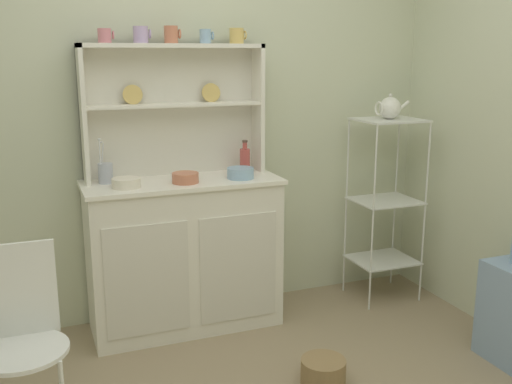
{
  "coord_description": "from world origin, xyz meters",
  "views": [
    {
      "loc": [
        -0.87,
        -1.82,
        1.59
      ],
      "look_at": [
        0.28,
        1.12,
        0.84
      ],
      "focal_mm": 41.52,
      "sensor_mm": 36.0,
      "label": 1
    }
  ],
  "objects_px": {
    "hutch_cabinet": "(184,253)",
    "bowl_mixing_large": "(126,183)",
    "wire_chair": "(20,329)",
    "utensil_jar": "(105,173)",
    "hutch_shelf_unit": "(173,100)",
    "bakers_rack": "(386,193)",
    "porcelain_teapot": "(390,108)",
    "jam_bottle": "(245,159)",
    "cup_rose_0": "(105,36)",
    "floor_basket": "(323,371)"
  },
  "relations": [
    {
      "from": "cup_rose_0",
      "to": "utensil_jar",
      "type": "distance_m",
      "value": 0.73
    },
    {
      "from": "hutch_cabinet",
      "to": "porcelain_teapot",
      "type": "height_order",
      "value": "porcelain_teapot"
    },
    {
      "from": "hutch_cabinet",
      "to": "hutch_shelf_unit",
      "type": "height_order",
      "value": "hutch_shelf_unit"
    },
    {
      "from": "hutch_shelf_unit",
      "to": "hutch_cabinet",
      "type": "bearing_deg",
      "value": -90.0
    },
    {
      "from": "wire_chair",
      "to": "bowl_mixing_large",
      "type": "xyz_separation_m",
      "value": [
        0.56,
        0.76,
        0.39
      ]
    },
    {
      "from": "wire_chair",
      "to": "utensil_jar",
      "type": "distance_m",
      "value": 1.12
    },
    {
      "from": "floor_basket",
      "to": "utensil_jar",
      "type": "relative_size",
      "value": 0.89
    },
    {
      "from": "hutch_cabinet",
      "to": "cup_rose_0",
      "type": "relative_size",
      "value": 13.13
    },
    {
      "from": "hutch_cabinet",
      "to": "hutch_shelf_unit",
      "type": "distance_m",
      "value": 0.88
    },
    {
      "from": "hutch_shelf_unit",
      "to": "cup_rose_0",
      "type": "bearing_deg",
      "value": -173.33
    },
    {
      "from": "bakers_rack",
      "to": "floor_basket",
      "type": "xyz_separation_m",
      "value": [
        -0.86,
        -0.82,
        -0.64
      ]
    },
    {
      "from": "porcelain_teapot",
      "to": "wire_chair",
      "type": "bearing_deg",
      "value": -160.3
    },
    {
      "from": "floor_basket",
      "to": "bowl_mixing_large",
      "type": "relative_size",
      "value": 1.45
    },
    {
      "from": "wire_chair",
      "to": "jam_bottle",
      "type": "relative_size",
      "value": 4.41
    },
    {
      "from": "bakers_rack",
      "to": "utensil_jar",
      "type": "height_order",
      "value": "bakers_rack"
    },
    {
      "from": "hutch_shelf_unit",
      "to": "wire_chair",
      "type": "distance_m",
      "value": 1.56
    },
    {
      "from": "bowl_mixing_large",
      "to": "utensil_jar",
      "type": "height_order",
      "value": "utensil_jar"
    },
    {
      "from": "cup_rose_0",
      "to": "utensil_jar",
      "type": "height_order",
      "value": "cup_rose_0"
    },
    {
      "from": "bakers_rack",
      "to": "porcelain_teapot",
      "type": "distance_m",
      "value": 0.54
    },
    {
      "from": "hutch_shelf_unit",
      "to": "bowl_mixing_large",
      "type": "xyz_separation_m",
      "value": [
        -0.32,
        -0.24,
        -0.41
      ]
    },
    {
      "from": "hutch_cabinet",
      "to": "wire_chair",
      "type": "distance_m",
      "value": 1.22
    },
    {
      "from": "porcelain_teapot",
      "to": "floor_basket",
      "type": "bearing_deg",
      "value": -136.42
    },
    {
      "from": "floor_basket",
      "to": "wire_chair",
      "type": "bearing_deg",
      "value": 178.82
    },
    {
      "from": "bakers_rack",
      "to": "floor_basket",
      "type": "height_order",
      "value": "bakers_rack"
    },
    {
      "from": "hutch_cabinet",
      "to": "porcelain_teapot",
      "type": "relative_size",
      "value": 4.88
    },
    {
      "from": "porcelain_teapot",
      "to": "bowl_mixing_large",
      "type": "bearing_deg",
      "value": -179.13
    },
    {
      "from": "hutch_cabinet",
      "to": "bowl_mixing_large",
      "type": "height_order",
      "value": "bowl_mixing_large"
    },
    {
      "from": "wire_chair",
      "to": "floor_basket",
      "type": "height_order",
      "value": "wire_chair"
    },
    {
      "from": "bakers_rack",
      "to": "jam_bottle",
      "type": "height_order",
      "value": "bakers_rack"
    },
    {
      "from": "porcelain_teapot",
      "to": "jam_bottle",
      "type": "bearing_deg",
      "value": 171.6
    },
    {
      "from": "bakers_rack",
      "to": "wire_chair",
      "type": "xyz_separation_m",
      "value": [
        -2.21,
        -0.79,
        -0.19
      ]
    },
    {
      "from": "wire_chair",
      "to": "bowl_mixing_large",
      "type": "height_order",
      "value": "bowl_mixing_large"
    },
    {
      "from": "bakers_rack",
      "to": "porcelain_teapot",
      "type": "bearing_deg",
      "value": 180.0
    },
    {
      "from": "wire_chair",
      "to": "cup_rose_0",
      "type": "distance_m",
      "value": 1.59
    },
    {
      "from": "hutch_cabinet",
      "to": "cup_rose_0",
      "type": "height_order",
      "value": "cup_rose_0"
    },
    {
      "from": "jam_bottle",
      "to": "porcelain_teapot",
      "type": "xyz_separation_m",
      "value": [
        0.91,
        -0.13,
        0.29
      ]
    },
    {
      "from": "bakers_rack",
      "to": "bowl_mixing_large",
      "type": "height_order",
      "value": "bakers_rack"
    },
    {
      "from": "bakers_rack",
      "to": "utensil_jar",
      "type": "xyz_separation_m",
      "value": [
        -1.73,
        0.13,
        0.24
      ]
    },
    {
      "from": "utensil_jar",
      "to": "hutch_shelf_unit",
      "type": "bearing_deg",
      "value": 11.95
    },
    {
      "from": "hutch_shelf_unit",
      "to": "utensil_jar",
      "type": "relative_size",
      "value": 4.15
    },
    {
      "from": "hutch_cabinet",
      "to": "floor_basket",
      "type": "xyz_separation_m",
      "value": [
        0.46,
        -0.87,
        -0.39
      ]
    },
    {
      "from": "jam_bottle",
      "to": "porcelain_teapot",
      "type": "relative_size",
      "value": 0.85
    },
    {
      "from": "cup_rose_0",
      "to": "porcelain_teapot",
      "type": "distance_m",
      "value": 1.75
    },
    {
      "from": "cup_rose_0",
      "to": "porcelain_teapot",
      "type": "height_order",
      "value": "cup_rose_0"
    },
    {
      "from": "floor_basket",
      "to": "jam_bottle",
      "type": "height_order",
      "value": "jam_bottle"
    },
    {
      "from": "bakers_rack",
      "to": "cup_rose_0",
      "type": "distance_m",
      "value": 1.95
    },
    {
      "from": "hutch_shelf_unit",
      "to": "bowl_mixing_large",
      "type": "height_order",
      "value": "hutch_shelf_unit"
    },
    {
      "from": "hutch_shelf_unit",
      "to": "floor_basket",
      "type": "xyz_separation_m",
      "value": [
        0.46,
        -1.03,
        -1.26
      ]
    },
    {
      "from": "bowl_mixing_large",
      "to": "porcelain_teapot",
      "type": "height_order",
      "value": "porcelain_teapot"
    },
    {
      "from": "floor_basket",
      "to": "porcelain_teapot",
      "type": "relative_size",
      "value": 0.98
    }
  ]
}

